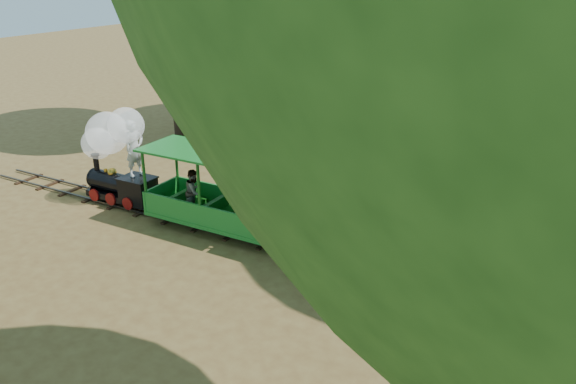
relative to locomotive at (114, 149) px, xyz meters
The scene contains 10 objects.
ground 6.28m from the locomotive, ahead, with size 90.00×90.00×0.00m, color olive.
track 6.27m from the locomotive, ahead, with size 22.00×1.00×0.10m.
locomotive is the anchor object (origin of this frame).
carriage_front 3.63m from the locomotive, ahead, with size 3.85×1.57×2.00m.
carriage_rear 7.55m from the locomotive, ahead, with size 3.85×1.57×2.00m.
fence 10.03m from the locomotive, 52.56° to the left, with size 18.10×0.10×1.00m.
shrub_west 9.31m from the locomotive, 83.28° to the left, with size 2.64×2.03×1.83m, color #2D6B1E.
shrub_mid_w 10.03m from the locomotive, 67.16° to the left, with size 2.88×2.22×1.99m, color #2D6B1E.
shrub_mid_e 11.85m from the locomotive, 51.30° to the left, with size 2.22×1.71×1.54m, color #2D6B1E.
shrub_east 13.92m from the locomotive, 41.59° to the left, with size 2.40×1.84×1.66m, color #2D6B1E.
Camera 1 is at (5.53, -10.69, 6.44)m, focal length 35.00 mm.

